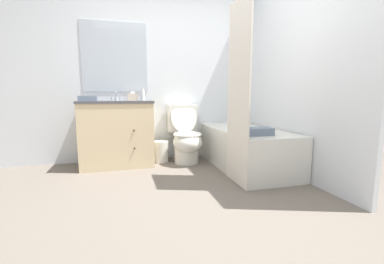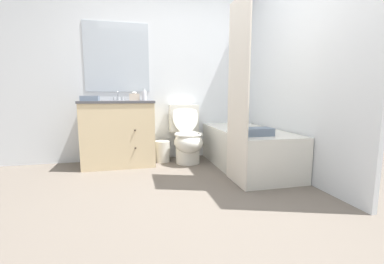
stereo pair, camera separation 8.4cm
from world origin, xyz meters
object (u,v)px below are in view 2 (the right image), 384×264
object	(u,v)px
bath_towel_folded	(257,132)
wastebasket	(163,151)
bathtub	(247,148)
toilet	(187,137)
hand_towel_folded	(90,98)
sink_faucet	(118,98)
soap_dispenser	(144,95)
vanity_cabinet	(119,133)
tissue_box	(134,97)

from	to	relation	value
bath_towel_folded	wastebasket	bearing A→B (deg)	130.58
bathtub	wastebasket	bearing A→B (deg)	151.67
toilet	hand_towel_folded	bearing A→B (deg)	-176.74
sink_faucet	bathtub	xyz separation A→B (m)	(1.60, -0.69, -0.64)
soap_dispenser	hand_towel_folded	size ratio (longest dim) A/B	0.76
wastebasket	soap_dispenser	world-z (taller)	soap_dispenser
sink_faucet	bath_towel_folded	bearing A→B (deg)	-38.94
vanity_cabinet	wastebasket	bearing A→B (deg)	3.03
hand_towel_folded	bath_towel_folded	world-z (taller)	hand_towel_folded
vanity_cabinet	tissue_box	distance (m)	0.53
bathtub	tissue_box	world-z (taller)	tissue_box
vanity_cabinet	wastebasket	world-z (taller)	vanity_cabinet
sink_faucet	bathtub	world-z (taller)	sink_faucet
tissue_box	soap_dispenser	size ratio (longest dim) A/B	0.87
sink_faucet	hand_towel_folded	size ratio (longest dim) A/B	0.68
wastebasket	bath_towel_folded	distance (m)	1.44
bath_towel_folded	toilet	bearing A→B (deg)	120.97
toilet	bathtub	world-z (taller)	toilet
vanity_cabinet	wastebasket	xyz separation A→B (m)	(0.58, 0.03, -0.29)
toilet	bath_towel_folded	size ratio (longest dim) A/B	2.73
toilet	sink_faucet	bearing A→B (deg)	164.77
bathtub	wastebasket	xyz separation A→B (m)	(-1.02, 0.55, -0.11)
bath_towel_folded	bathtub	bearing A→B (deg)	76.41
wastebasket	tissue_box	xyz separation A→B (m)	(-0.36, 0.09, 0.76)
toilet	hand_towel_folded	world-z (taller)	hand_towel_folded
toilet	wastebasket	bearing A→B (deg)	162.66
soap_dispenser	hand_towel_folded	xyz separation A→B (m)	(-0.66, -0.18, -0.04)
toilet	bathtub	size ratio (longest dim) A/B	0.54
sink_faucet	tissue_box	distance (m)	0.22
tissue_box	soap_dispenser	distance (m)	0.16
sink_faucet	bath_towel_folded	xyz separation A→B (m)	(1.48, -1.19, -0.35)
hand_towel_folded	soap_dispenser	bearing A→B (deg)	15.12
wastebasket	hand_towel_folded	bearing A→B (deg)	-169.07
vanity_cabinet	wastebasket	distance (m)	0.65
tissue_box	toilet	bearing A→B (deg)	-15.83
wastebasket	hand_towel_folded	world-z (taller)	hand_towel_folded
vanity_cabinet	soap_dispenser	world-z (taller)	soap_dispenser
toilet	soap_dispenser	xyz separation A→B (m)	(-0.57, 0.11, 0.58)
bathtub	tissue_box	distance (m)	1.66
hand_towel_folded	bathtub	bearing A→B (deg)	-11.10
tissue_box	bath_towel_folded	size ratio (longest dim) A/B	0.44
toilet	soap_dispenser	bearing A→B (deg)	169.06
sink_faucet	soap_dispenser	bearing A→B (deg)	-21.92
bathtub	tissue_box	size ratio (longest dim) A/B	11.41
vanity_cabinet	sink_faucet	world-z (taller)	sink_faucet
soap_dispenser	bath_towel_folded	world-z (taller)	soap_dispenser
tissue_box	bath_towel_folded	xyz separation A→B (m)	(1.26, -1.14, -0.37)
tissue_box	hand_towel_folded	size ratio (longest dim) A/B	0.66
toilet	hand_towel_folded	size ratio (longest dim) A/B	4.05
vanity_cabinet	toilet	xyz separation A→B (m)	(0.91, -0.07, -0.09)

